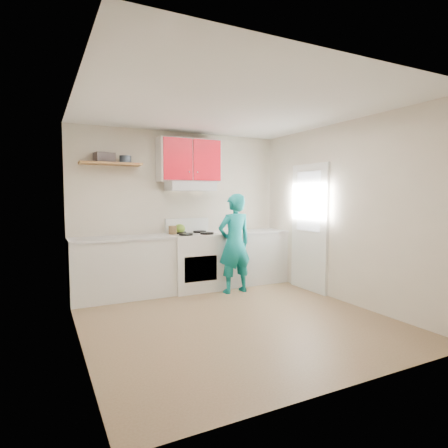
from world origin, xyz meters
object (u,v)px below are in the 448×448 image
tin (125,159)px  person (235,243)px  stove (193,262)px  kettle (180,229)px  crock (173,231)px

tin → person: size_ratio=0.11×
stove → kettle: bearing=141.2°
stove → tin: size_ratio=5.18×
stove → kettle: kettle is taller
kettle → person: person is taller
stove → tin: tin is taller
kettle → stove: bearing=-31.7°
stove → crock: 0.61m
stove → kettle: 0.59m
stove → crock: bearing=161.8°
stove → person: size_ratio=0.58×
kettle → crock: kettle is taller
stove → crock: crock is taller
tin → crock: tin is taller
tin → kettle: (0.86, -0.00, -1.09)m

